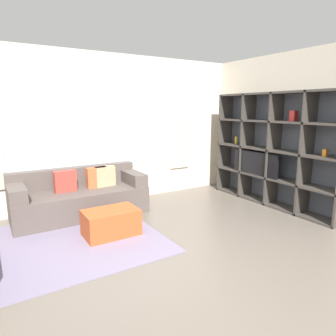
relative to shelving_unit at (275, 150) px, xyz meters
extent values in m
plane|color=#665B51|center=(-2.69, -1.47, -1.00)|extent=(16.00, 16.00, 0.00)
cube|color=beige|center=(-2.69, 1.71, 0.35)|extent=(6.88, 0.07, 2.70)
cube|color=silver|center=(-2.69, 1.66, 0.45)|extent=(3.13, 0.01, 1.60)
cube|color=beige|center=(-0.95, 1.65, 0.45)|extent=(0.44, 0.03, 1.90)
cube|color=beige|center=(0.19, 0.10, 0.35)|extent=(0.07, 4.34, 2.70)
cube|color=slate|center=(-3.92, 0.30, -0.99)|extent=(2.94, 2.10, 0.01)
cube|color=#515660|center=(0.15, -0.01, 0.01)|extent=(0.02, 2.56, 2.02)
cube|color=#3D3833|center=(-0.03, -0.65, 0.01)|extent=(0.38, 0.04, 2.02)
cube|color=#3D3833|center=(-0.03, -0.01, 0.01)|extent=(0.38, 0.04, 2.02)
cube|color=#3D3833|center=(-0.03, 0.63, 0.01)|extent=(0.38, 0.04, 2.02)
cube|color=#3D3833|center=(-0.03, 1.27, 0.01)|extent=(0.38, 0.04, 2.02)
cube|color=#3D3833|center=(-0.03, -0.01, -0.98)|extent=(0.38, 2.56, 0.04)
cube|color=#3D3833|center=(-0.03, -0.01, -0.50)|extent=(0.38, 2.56, 0.04)
cube|color=#3D3833|center=(-0.03, -0.01, 0.01)|extent=(0.38, 2.56, 0.04)
cube|color=#3D3833|center=(-0.03, -0.01, 0.51)|extent=(0.38, 2.56, 0.04)
cube|color=#3D3833|center=(-0.03, -0.01, 1.00)|extent=(0.38, 2.56, 0.04)
cube|color=black|center=(-0.18, 0.27, -0.26)|extent=(0.04, 1.02, 0.43)
cube|color=black|center=(-0.16, 0.27, -0.46)|extent=(0.10, 0.24, 0.03)
cylinder|color=gold|center=(-0.05, 0.92, 0.10)|extent=(0.06, 0.06, 0.15)
cube|color=orange|center=(-0.05, -0.97, 0.08)|extent=(0.06, 0.06, 0.11)
cube|color=red|center=(-0.05, -0.37, 0.62)|extent=(0.10, 0.10, 0.17)
cube|color=#564C47|center=(-3.19, 1.20, -0.78)|extent=(2.09, 0.82, 0.44)
cube|color=#564C47|center=(-3.19, 1.52, -0.40)|extent=(2.09, 0.18, 0.33)
cube|color=#564C47|center=(-4.12, 1.20, -0.46)|extent=(0.24, 0.76, 0.20)
cube|color=#564C47|center=(-2.26, 1.20, -0.46)|extent=(0.24, 0.76, 0.20)
cube|color=#AD3D33|center=(-3.41, 1.24, -0.39)|extent=(0.35, 0.14, 0.34)
cube|color=tan|center=(-2.75, 1.24, -0.39)|extent=(0.35, 0.15, 0.34)
cube|color=#C65B33|center=(-2.89, 1.24, -0.39)|extent=(0.34, 0.13, 0.34)
cube|color=#B74C23|center=(-3.06, 0.21, -0.82)|extent=(0.73, 0.47, 0.37)
camera|label=1|loc=(-4.44, -3.53, 0.74)|focal=32.00mm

